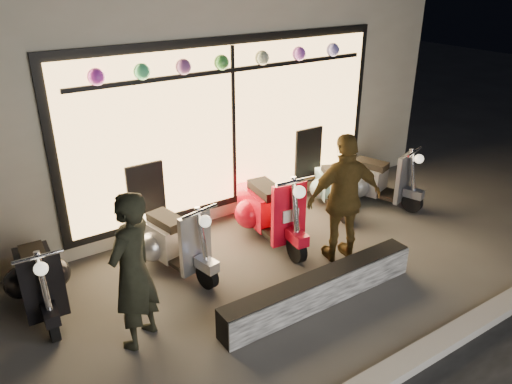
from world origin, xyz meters
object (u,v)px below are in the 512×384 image
Objects in this scene: graffiti_barrier at (320,289)px; woman at (345,199)px; man at (133,271)px; scooter_red at (268,208)px; scooter_silver at (171,238)px.

woman is at bearing 34.84° from graffiti_barrier.
man reaches higher than graffiti_barrier.
man is 3.02m from woman.
scooter_red is 1.28m from woman.
woman is (0.93, 0.65, 0.72)m from graffiti_barrier.
man is at bearing -149.30° from scooter_red.
scooter_silver is 1.58m from scooter_red.
scooter_red is at bearing 76.21° from graffiti_barrier.
scooter_red is 0.91× the size of man.
woman reaches higher than scooter_silver.
woman reaches higher than scooter_red.
man is (-0.94, -1.20, 0.48)m from scooter_silver.
scooter_red is at bearing 170.30° from man.
man is at bearing 17.45° from woman.
graffiti_barrier is at bearing -68.66° from scooter_silver.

